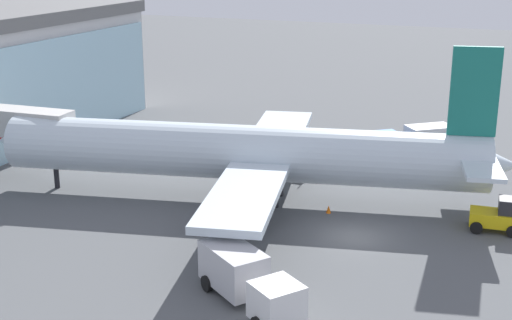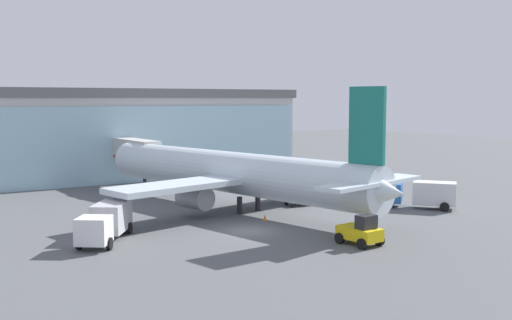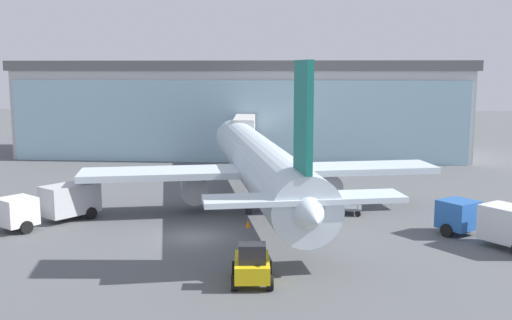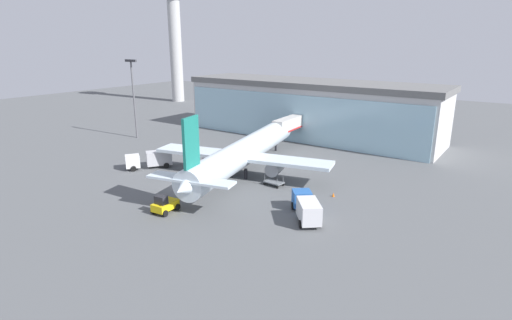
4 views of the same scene
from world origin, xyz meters
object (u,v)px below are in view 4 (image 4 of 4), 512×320
(control_tower, at_px, (175,35))
(baggage_cart, at_px, (274,182))
(airplane, at_px, (244,152))
(apron_light_mast, at_px, (133,91))
(pushback_tug, at_px, (165,205))
(catering_truck, at_px, (151,159))
(safety_cone_nose, at_px, (217,183))
(jet_bridge, at_px, (292,123))
(safety_cone_wingtip, at_px, (333,195))
(fuel_truck, at_px, (306,207))

(control_tower, distance_m, baggage_cart, 94.27)
(airplane, bearing_deg, apron_light_mast, 65.74)
(pushback_tug, bearing_deg, catering_truck, 48.38)
(control_tower, relative_size, safety_cone_nose, 70.46)
(jet_bridge, relative_size, control_tower, 0.32)
(jet_bridge, bearing_deg, safety_cone_wingtip, -142.07)
(safety_cone_nose, bearing_deg, apron_light_mast, 157.84)
(catering_truck, bearing_deg, airplane, 148.18)
(apron_light_mast, xyz_separation_m, airplane, (33.82, -7.34, -6.39))
(pushback_tug, relative_size, safety_cone_wingtip, 6.07)
(baggage_cart, relative_size, safety_cone_nose, 5.37)
(airplane, height_order, safety_cone_wingtip, airplane)
(catering_truck, relative_size, baggage_cart, 2.44)
(fuel_truck, distance_m, baggage_cart, 11.78)
(safety_cone_nose, bearing_deg, control_tower, 138.03)
(safety_cone_nose, distance_m, safety_cone_wingtip, 16.74)
(jet_bridge, relative_size, airplane, 0.32)
(baggage_cart, distance_m, safety_cone_wingtip, 8.91)
(catering_truck, bearing_deg, safety_cone_wingtip, 135.18)
(apron_light_mast, distance_m, safety_cone_nose, 37.28)
(control_tower, bearing_deg, apron_light_mast, -54.45)
(jet_bridge, height_order, control_tower, control_tower)
(catering_truck, xyz_separation_m, fuel_truck, (30.29, -3.52, 0.00))
(baggage_cart, relative_size, safety_cone_wingtip, 5.37)
(safety_cone_nose, bearing_deg, jet_bridge, 94.93)
(pushback_tug, bearing_deg, safety_cone_nose, 0.70)
(catering_truck, bearing_deg, apron_light_mast, -88.42)
(safety_cone_nose, bearing_deg, fuel_truck, -11.18)
(fuel_truck, xyz_separation_m, pushback_tug, (-15.06, -7.93, -0.49))
(control_tower, relative_size, catering_truck, 5.39)
(airplane, height_order, pushback_tug, airplane)
(jet_bridge, relative_size, fuel_truck, 1.73)
(pushback_tug, bearing_deg, apron_light_mast, 49.64)
(airplane, distance_m, catering_truck, 15.93)
(apron_light_mast, height_order, catering_truck, apron_light_mast)
(jet_bridge, height_order, airplane, airplane)
(baggage_cart, height_order, safety_cone_nose, baggage_cart)
(airplane, xyz_separation_m, safety_cone_wingtip, (15.48, -1.16, -3.27))
(control_tower, xyz_separation_m, catering_truck, (51.99, -59.17, -20.85))
(airplane, distance_m, safety_cone_wingtip, 15.87)
(safety_cone_nose, bearing_deg, safety_cone_wingtip, 17.67)
(apron_light_mast, relative_size, airplane, 0.43)
(catering_truck, height_order, pushback_tug, catering_truck)
(control_tower, xyz_separation_m, safety_cone_wingtip, (82.12, -54.43, -22.04))
(safety_cone_nose, xyz_separation_m, safety_cone_wingtip, (15.95, 5.08, 0.00))
(jet_bridge, xyz_separation_m, catering_truck, (-11.92, -25.89, -3.00))
(control_tower, distance_m, pushback_tug, 99.81)
(pushback_tug, bearing_deg, fuel_truck, -66.90)
(fuel_truck, relative_size, pushback_tug, 2.12)
(apron_light_mast, relative_size, pushback_tug, 4.94)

